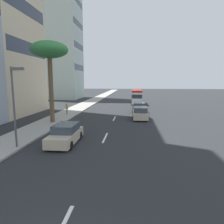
{
  "coord_description": "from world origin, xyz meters",
  "views": [
    {
      "loc": [
        -3.13,
        -2.32,
        4.96
      ],
      "look_at": [
        18.76,
        -0.14,
        1.59
      ],
      "focal_mm": 32.27,
      "sensor_mm": 36.0,
      "label": 1
    }
  ],
  "objects_px": {
    "car_second": "(66,134)",
    "car_third": "(140,113)",
    "car_lead": "(139,108)",
    "minibus_fourth": "(137,96)",
    "palm_tree": "(49,52)",
    "street_lamp": "(15,97)",
    "pedestrian_near_lamp": "(67,108)"
  },
  "relations": [
    {
      "from": "pedestrian_near_lamp",
      "to": "street_lamp",
      "type": "xyz_separation_m",
      "value": [
        -14.77,
        -1.13,
        2.8
      ]
    },
    {
      "from": "minibus_fourth",
      "to": "palm_tree",
      "type": "bearing_deg",
      "value": 153.87
    },
    {
      "from": "palm_tree",
      "to": "street_lamp",
      "type": "distance_m",
      "value": 10.28
    },
    {
      "from": "car_second",
      "to": "car_third",
      "type": "distance_m",
      "value": 12.98
    },
    {
      "from": "car_lead",
      "to": "car_second",
      "type": "relative_size",
      "value": 0.9
    },
    {
      "from": "car_lead",
      "to": "car_third",
      "type": "xyz_separation_m",
      "value": [
        -5.47,
        -0.02,
        0.01
      ]
    },
    {
      "from": "car_second",
      "to": "car_third",
      "type": "height_order",
      "value": "car_third"
    },
    {
      "from": "car_third",
      "to": "street_lamp",
      "type": "relative_size",
      "value": 0.79
    },
    {
      "from": "car_third",
      "to": "palm_tree",
      "type": "bearing_deg",
      "value": 109.76
    },
    {
      "from": "palm_tree",
      "to": "car_lead",
      "type": "bearing_deg",
      "value": -48.65
    },
    {
      "from": "car_second",
      "to": "car_lead",
      "type": "bearing_deg",
      "value": 159.21
    },
    {
      "from": "car_lead",
      "to": "street_lamp",
      "type": "height_order",
      "value": "street_lamp"
    },
    {
      "from": "car_third",
      "to": "pedestrian_near_lamp",
      "type": "distance_m",
      "value": 10.72
    },
    {
      "from": "car_lead",
      "to": "car_third",
      "type": "distance_m",
      "value": 5.47
    },
    {
      "from": "pedestrian_near_lamp",
      "to": "street_lamp",
      "type": "height_order",
      "value": "street_lamp"
    },
    {
      "from": "street_lamp",
      "to": "car_lead",
      "type": "bearing_deg",
      "value": -27.04
    },
    {
      "from": "car_second",
      "to": "street_lamp",
      "type": "bearing_deg",
      "value": -61.05
    },
    {
      "from": "car_second",
      "to": "street_lamp",
      "type": "distance_m",
      "value": 4.66
    },
    {
      "from": "pedestrian_near_lamp",
      "to": "palm_tree",
      "type": "xyz_separation_m",
      "value": [
        -5.57,
        -0.03,
        7.24
      ]
    },
    {
      "from": "minibus_fourth",
      "to": "pedestrian_near_lamp",
      "type": "height_order",
      "value": "minibus_fourth"
    },
    {
      "from": "car_lead",
      "to": "car_second",
      "type": "distance_m",
      "value": 17.93
    },
    {
      "from": "car_third",
      "to": "minibus_fourth",
      "type": "height_order",
      "value": "minibus_fourth"
    },
    {
      "from": "car_lead",
      "to": "palm_tree",
      "type": "xyz_separation_m",
      "value": [
        -9.25,
        10.52,
        7.5
      ]
    },
    {
      "from": "minibus_fourth",
      "to": "car_third",
      "type": "bearing_deg",
      "value": -179.58
    },
    {
      "from": "car_third",
      "to": "pedestrian_near_lamp",
      "type": "height_order",
      "value": "pedestrian_near_lamp"
    },
    {
      "from": "car_lead",
      "to": "minibus_fourth",
      "type": "relative_size",
      "value": 0.64
    },
    {
      "from": "minibus_fourth",
      "to": "palm_tree",
      "type": "distance_m",
      "value": 24.54
    },
    {
      "from": "car_lead",
      "to": "street_lamp",
      "type": "relative_size",
      "value": 0.7
    },
    {
      "from": "car_lead",
      "to": "pedestrian_near_lamp",
      "type": "xyz_separation_m",
      "value": [
        -3.69,
        10.55,
        0.27
      ]
    },
    {
      "from": "minibus_fourth",
      "to": "street_lamp",
      "type": "distance_m",
      "value": 31.9
    },
    {
      "from": "car_second",
      "to": "palm_tree",
      "type": "bearing_deg",
      "value": -151.08
    },
    {
      "from": "car_second",
      "to": "street_lamp",
      "type": "relative_size",
      "value": 0.77
    }
  ]
}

